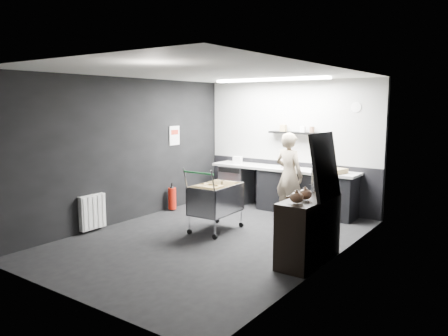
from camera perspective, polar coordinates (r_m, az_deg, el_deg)
The scene contains 22 objects.
floor at distance 7.35m, azimuth -1.52°, elevation -9.16°, with size 5.50×5.50×0.00m, color black.
ceiling at distance 7.02m, azimuth -1.60°, elevation 12.35°, with size 5.50×5.50×0.00m, color silver.
wall_back at distance 9.39m, azimuth 8.62°, elevation 3.01°, with size 5.50×5.50×0.00m, color black.
wall_front at distance 5.16m, azimuth -20.28°, elevation -1.78°, with size 5.50×5.50×0.00m, color black.
wall_left at distance 8.41m, azimuth -12.51°, elevation 2.29°, with size 5.50×5.50×0.00m, color black.
wall_right at distance 6.08m, azimuth 13.67°, elevation -0.03°, with size 5.50×5.50×0.00m, color black.
kitchen_wall_panel at distance 9.34m, azimuth 8.63°, elevation 6.06°, with size 3.95×0.02×1.70m, color #B5B5B0.
dado_panel at distance 9.49m, azimuth 8.45°, elevation -2.12°, with size 3.95×0.02×1.00m, color black.
floating_shelf at distance 9.16m, azimuth 9.40°, elevation 4.56°, with size 1.20×0.22×0.04m, color black.
wall_clock at distance 8.78m, azimuth 16.89°, elevation 7.61°, with size 0.20×0.20×0.03m, color white.
poster at distance 9.30m, azimuth -6.50°, elevation 4.23°, with size 0.02×0.30×0.40m, color white.
poster_red_band at distance 9.29m, azimuth -6.48°, elevation 4.66°, with size 0.01×0.22×0.10m, color red.
radiator at distance 7.97m, azimuth -16.81°, elevation -5.51°, with size 0.10×0.50×0.60m, color white.
ceiling_strip at distance 8.57m, azimuth 6.03°, elevation 11.39°, with size 2.40×0.20×0.04m, color white.
prep_counter at distance 9.16m, azimuth 8.31°, elevation -2.76°, with size 3.20×0.61×0.90m.
person at distance 8.59m, azimuth 8.48°, elevation -0.94°, with size 0.61×0.40×1.67m, color beige.
shopping_cart at distance 7.64m, azimuth -1.08°, elevation -4.34°, with size 0.65×1.03×1.12m.
sideboard at distance 6.28m, azimuth 11.25°, elevation -6.84°, with size 0.52×1.22×1.83m.
fire_extinguisher at distance 9.21m, azimuth -6.79°, elevation -3.87°, with size 0.17×0.17×0.55m.
cardboard_box at distance 8.64m, azimuth 14.08°, elevation -0.32°, with size 0.45×0.34×0.09m, color tan.
pink_tub at distance 9.11m, azimuth 8.00°, elevation 0.58°, with size 0.18×0.18×0.18m, color beige.
white_container at distance 9.65m, azimuth 1.78°, elevation 1.03°, with size 0.18×0.14×0.16m, color white.
Camera 1 is at (4.22, -5.59, 2.22)m, focal length 35.00 mm.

